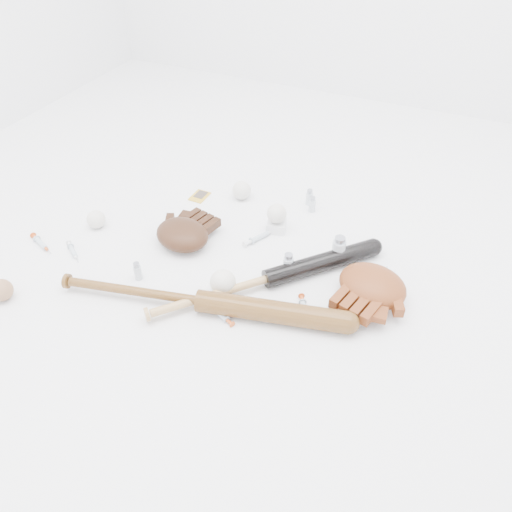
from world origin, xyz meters
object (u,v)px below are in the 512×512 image
at_px(glove_dark, 182,234).
at_px(pedestal, 276,226).
at_px(bat_dark, 268,279).
at_px(bat_wood, 201,301).

relative_size(glove_dark, pedestal, 3.54).
bearing_deg(pedestal, glove_dark, -142.11).
distance_m(bat_dark, glove_dark, 0.36).
bearing_deg(pedestal, bat_dark, -72.79).
distance_m(bat_dark, bat_wood, 0.23).
bearing_deg(bat_wood, bat_dark, 38.04).
bearing_deg(glove_dark, pedestal, 51.38).
xyz_separation_m(bat_wood, glove_dark, (-0.21, 0.25, 0.01)).
bearing_deg(pedestal, bat_wood, -97.09).
height_order(bat_wood, glove_dark, glove_dark).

